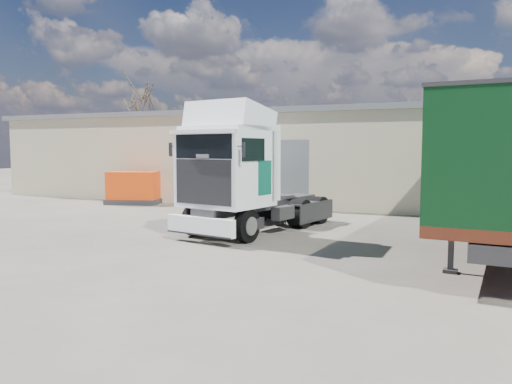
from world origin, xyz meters
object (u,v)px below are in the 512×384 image
at_px(tractor_unit, 242,179).
at_px(box_trailer, 503,161).
at_px(orange_skip, 134,190).
at_px(panel_van, 243,194).
at_px(bare_tree, 137,91).

bearing_deg(tractor_unit, box_trailer, 18.96).
relative_size(tractor_unit, box_trailer, 0.55).
distance_m(box_trailer, orange_skip, 19.52).
distance_m(tractor_unit, panel_van, 6.40).
bearing_deg(orange_skip, bare_tree, 106.33).
bearing_deg(box_trailer, bare_tree, 151.91).
bearing_deg(tractor_unit, bare_tree, 146.38).
relative_size(bare_tree, tractor_unit, 1.28).
relative_size(bare_tree, panel_van, 2.09).
height_order(tractor_unit, panel_van, tractor_unit).
distance_m(bare_tree, tractor_unit, 25.88).
xyz_separation_m(bare_tree, tractor_unit, (17.83, -17.80, -5.90)).
bearing_deg(orange_skip, panel_van, -27.07).
bearing_deg(bare_tree, orange_skip, -54.47).
bearing_deg(orange_skip, tractor_unit, -53.37).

